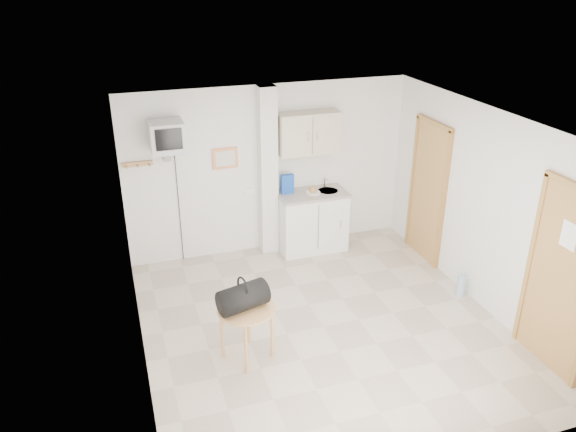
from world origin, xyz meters
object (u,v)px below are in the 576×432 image
object	(u,v)px
water_bottle	(461,286)
round_table	(246,314)
crt_television	(167,137)
duffel_bag	(243,297)

from	to	relation	value
water_bottle	round_table	bearing A→B (deg)	-173.35
crt_television	water_bottle	bearing A→B (deg)	-29.42
crt_television	round_table	size ratio (longest dim) A/B	3.32
duffel_bag	water_bottle	size ratio (longest dim) A/B	1.81
crt_television	duffel_bag	bearing A→B (deg)	-79.91
round_table	water_bottle	world-z (taller)	round_table
duffel_bag	crt_television	bearing A→B (deg)	83.73
duffel_bag	water_bottle	distance (m)	3.11
crt_television	round_table	bearing A→B (deg)	-79.06
crt_television	water_bottle	xyz separation A→B (m)	(3.43, -1.93, -1.79)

